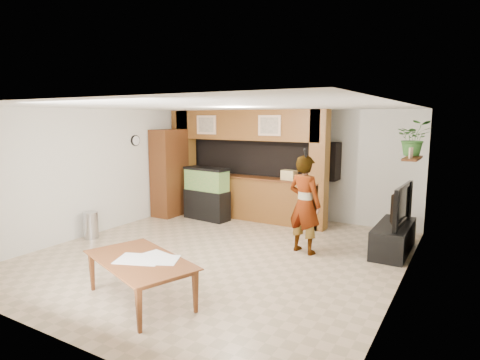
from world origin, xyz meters
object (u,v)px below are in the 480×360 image
Objects in this scene: person at (305,204)px; television at (395,205)px; pantry_cabinet at (170,173)px; dining_table at (138,281)px; aquarium at (207,194)px.

television is at bearing -134.41° from person.
pantry_cabinet is 1.68× the size of television.
aquarium is at bearing 133.30° from dining_table.
television is 1.63m from person.
aquarium reaches higher than dining_table.
pantry_cabinet is 1.21× the size of person.
aquarium is 0.71× the size of person.
aquarium is 0.98× the size of television.
aquarium is 0.76× the size of dining_table.
aquarium is (1.05, 0.10, -0.46)m from pantry_cabinet.
dining_table is at bearing 149.14° from television.
dining_table is (-2.55, -3.82, -0.59)m from television.
television is 4.63m from dining_table.
aquarium is 3.12m from person.
pantry_cabinet is 5.36m from television.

